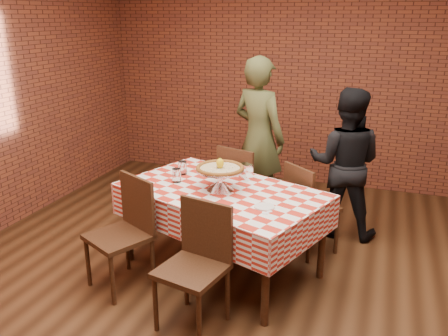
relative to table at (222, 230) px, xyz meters
The scene contains 19 objects.
ground 0.65m from the table, 56.36° to the right, with size 6.00×6.00×0.00m, color black.
back_wall 2.79m from the table, 83.40° to the left, with size 5.50×5.50×0.00m, color brown.
table is the anchor object (origin of this frame).
tablecloth 0.24m from the table, 26.57° to the left, with size 1.71×1.04×0.29m, color red, non-canonical shape.
pizza_stand 0.47m from the table, 125.74° to the right, with size 0.41×0.41×0.18m, color silver, non-canonical shape.
pizza 0.57m from the table, 125.74° to the right, with size 0.40×0.40×0.03m, color beige.
lemon 0.62m from the table, 125.74° to the right, with size 0.06×0.06×0.08m, color yellow.
water_glass_left 0.63m from the table, behind, with size 0.08×0.08×0.12m, color white.
water_glass_right 0.70m from the table, 152.31° to the left, with size 0.08×0.08×0.12m, color white.
side_plate 0.64m from the table, 30.37° to the right, with size 0.16×0.16×0.01m, color white.
sweetener_packet_a 0.71m from the table, 37.24° to the right, with size 0.05×0.04×0.01m, color white.
sweetener_packet_b 0.70m from the table, 33.00° to the right, with size 0.05×0.04×0.01m, color white.
condiment_caddy 0.56m from the table, 68.51° to the left, with size 0.10×0.08×0.15m, color silver.
chair_near_left 0.89m from the table, 141.62° to the right, with size 0.44×0.44×0.92m, color #402615, non-canonical shape.
chair_near_right 0.84m from the table, 85.09° to the right, with size 0.43×0.43×0.91m, color #402615, non-canonical shape.
chair_far_left 0.89m from the table, 93.68° to the left, with size 0.43×0.43×0.91m, color #402615, non-canonical shape.
chair_far_right 0.91m from the table, 40.72° to the left, with size 0.40×0.40×0.88m, color #402615, non-canonical shape.
diner_olive 1.39m from the table, 91.57° to the left, with size 0.65×0.42×1.77m, color #474B28.
diner_black 1.47m from the table, 49.95° to the left, with size 0.74×0.57×1.52m, color black.
Camera 1 is at (0.96, -3.03, 2.17)m, focal length 37.31 mm.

